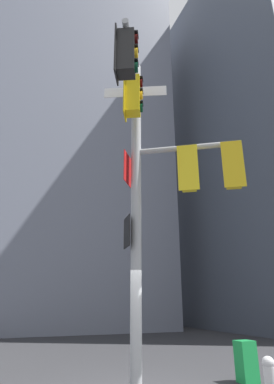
{
  "coord_description": "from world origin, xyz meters",
  "views": [
    {
      "loc": [
        -2.61,
        -6.73,
        1.83
      ],
      "look_at": [
        0.23,
        0.53,
        4.56
      ],
      "focal_mm": 29.53,
      "sensor_mm": 36.0,
      "label": 1
    }
  ],
  "objects": [
    {
      "name": "building_mid_block",
      "position": [
        1.21,
        20.37,
        16.94
      ],
      "size": [
        14.46,
        14.46,
        33.88
      ],
      "primitive_type": "cube",
      "color": "slate",
      "rests_on": "ground"
    },
    {
      "name": "signal_pole_assembly",
      "position": [
        0.2,
        -0.61,
        4.88
      ],
      "size": [
        3.46,
        2.63,
        8.08
      ],
      "color": "#9EA0A3",
      "rests_on": "ground"
    },
    {
      "name": "fire_hydrant",
      "position": [
        2.08,
        -1.48,
        0.46
      ],
      "size": [
        0.33,
        0.23,
        0.88
      ],
      "color": "silver",
      "rests_on": "ground"
    },
    {
      "name": "newspaper_box",
      "position": [
        3.03,
        0.34,
        0.47
      ],
      "size": [
        0.45,
        0.36,
        0.93
      ],
      "color": "#198C3F",
      "rests_on": "ground"
    }
  ]
}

